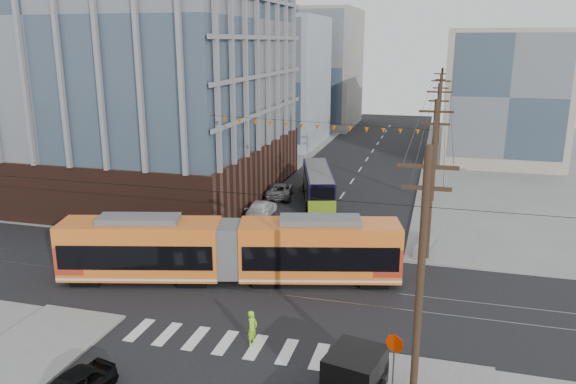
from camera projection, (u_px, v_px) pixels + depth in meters
name	position (u px, v px, depth m)	size (l,w,h in m)	color
ground	(259.00, 317.00, 30.61)	(160.00, 160.00, 0.00)	slate
office_building	(115.00, 44.00, 53.93)	(30.00, 25.00, 28.60)	#381E16
bg_bldg_nw_near	(259.00, 81.00, 81.04)	(18.00, 16.00, 18.00)	#8C99A5
bg_bldg_ne_near	(503.00, 96.00, 69.13)	(14.00, 14.00, 16.00)	gray
bg_bldg_nw_far	(311.00, 68.00, 98.63)	(16.00, 18.00, 20.00)	gray
bg_bldg_ne_far	(504.00, 91.00, 87.51)	(16.00, 16.00, 14.00)	#8C99A5
utility_pole_near	(420.00, 287.00, 21.42)	(0.30, 0.30, 11.00)	black
utility_pole_far	(440.00, 108.00, 79.15)	(0.30, 0.30, 11.00)	black
streetcar	(230.00, 250.00, 34.84)	(20.98, 2.95, 4.04)	orange
city_bus	(318.00, 185.00, 52.62)	(2.39, 11.04, 3.13)	black
parked_car_silver	(242.00, 230.00, 42.24)	(1.71, 4.91, 1.62)	#B2B6BC
parked_car_white	(261.00, 208.00, 48.18)	(1.93, 4.76, 1.38)	silver
parked_car_grey	(280.00, 190.00, 54.07)	(2.34, 5.08, 1.41)	slate
pedestrian	(252.00, 328.00, 27.68)	(0.65, 0.43, 1.79)	#91E61D
stop_sign	(393.00, 368.00, 23.47)	(0.82, 0.82, 2.70)	red
jersey_barrier	(425.00, 245.00, 40.23)	(0.99, 4.42, 0.88)	slate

